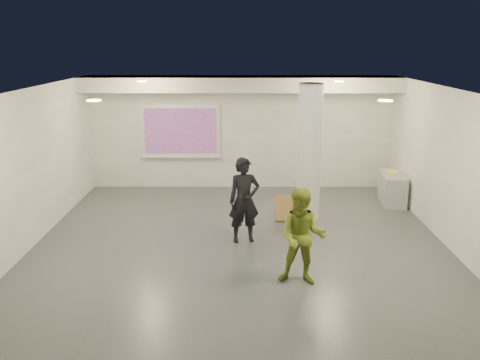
{
  "coord_description": "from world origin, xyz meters",
  "views": [
    {
      "loc": [
        0.04,
        -9.59,
        3.83
      ],
      "look_at": [
        0.0,
        0.4,
        1.25
      ],
      "focal_mm": 40.0,
      "sensor_mm": 36.0,
      "label": 1
    }
  ],
  "objects_px": {
    "woman": "(244,200)",
    "man": "(302,237)",
    "column": "(309,153)",
    "credenza": "(392,188)",
    "projection_screen": "(180,132)"
  },
  "relations": [
    {
      "from": "woman",
      "to": "man",
      "type": "relative_size",
      "value": 1.06
    },
    {
      "from": "woman",
      "to": "man",
      "type": "distance_m",
      "value": 2.11
    },
    {
      "from": "column",
      "to": "man",
      "type": "height_order",
      "value": "column"
    },
    {
      "from": "credenza",
      "to": "woman",
      "type": "relative_size",
      "value": 0.74
    },
    {
      "from": "credenza",
      "to": "projection_screen",
      "type": "bearing_deg",
      "value": 170.76
    },
    {
      "from": "projection_screen",
      "to": "woman",
      "type": "height_order",
      "value": "projection_screen"
    },
    {
      "from": "column",
      "to": "projection_screen",
      "type": "height_order",
      "value": "column"
    },
    {
      "from": "column",
      "to": "man",
      "type": "bearing_deg",
      "value": -98.39
    },
    {
      "from": "credenza",
      "to": "man",
      "type": "height_order",
      "value": "man"
    },
    {
      "from": "projection_screen",
      "to": "credenza",
      "type": "height_order",
      "value": "projection_screen"
    },
    {
      "from": "column",
      "to": "projection_screen",
      "type": "relative_size",
      "value": 1.43
    },
    {
      "from": "column",
      "to": "man",
      "type": "relative_size",
      "value": 1.88
    },
    {
      "from": "woman",
      "to": "man",
      "type": "xyz_separation_m",
      "value": [
        0.93,
        -1.89,
        -0.04
      ]
    },
    {
      "from": "credenza",
      "to": "man",
      "type": "distance_m",
      "value": 5.3
    },
    {
      "from": "woman",
      "to": "man",
      "type": "bearing_deg",
      "value": -75.79
    }
  ]
}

